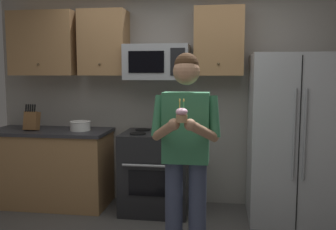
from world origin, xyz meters
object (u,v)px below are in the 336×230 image
Objects in this scene: oven_range at (156,172)px; microwave at (157,62)px; cupcake at (182,115)px; knife_block at (32,120)px; bowl_large_white at (80,126)px; person at (186,146)px; refrigerator at (292,138)px.

microwave reaches higher than oven_range.
microwave reaches higher than cupcake.
knife_block is 1.31× the size of bowl_large_white.
oven_range is 1.61m from knife_block.
knife_block is 1.84× the size of cupcake.
person is 0.44m from cupcake.
cupcake is (1.95, -1.40, 0.26)m from knife_block.
bowl_large_white is at bearing 4.38° from knife_block.
knife_block is 0.59m from bowl_large_white.
microwave is 4.26× the size of cupcake.
refrigerator is (1.50, -0.16, -0.82)m from microwave.
person is at bearing -134.51° from refrigerator.
cupcake is at bearing -126.92° from refrigerator.
oven_range is 5.36× the size of cupcake.
cupcake is at bearing -72.51° from oven_range.
knife_block is 0.18× the size of person.
oven_range is at bearing 112.23° from person.
oven_range is 3.81× the size of bowl_large_white.
bowl_large_white is at bearing 140.58° from person.
refrigerator is 1.50m from person.
person reaches higher than knife_block.
microwave reaches higher than refrigerator.
person is (0.45, -1.22, -0.72)m from microwave.
oven_range is 0.53× the size of person.
refrigerator is 7.36× the size of bowl_large_white.
refrigerator is at bearing 45.49° from person.
cupcake reaches higher than oven_range.
knife_block is at bearing -175.62° from bowl_large_white.
bowl_large_white is (-0.91, -0.10, -0.74)m from microwave.
cupcake reaches higher than bowl_large_white.
cupcake is (-0.00, -0.33, 0.30)m from person.
bowl_large_white is (0.59, 0.04, -0.06)m from knife_block.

